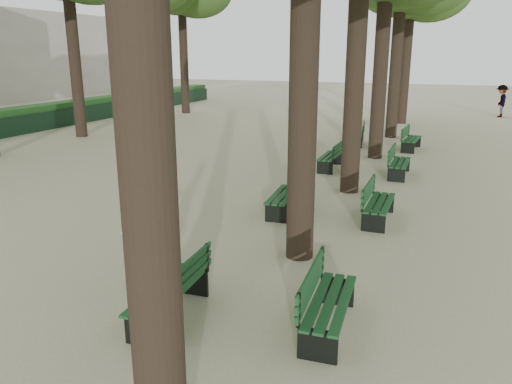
% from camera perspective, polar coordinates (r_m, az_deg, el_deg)
% --- Properties ---
extents(ground, '(120.00, 120.00, 0.00)m').
position_cam_1_polar(ground, '(7.89, -12.36, -13.61)').
color(ground, tan).
rests_on(ground, ground).
extents(bench_left_0, '(0.65, 1.82, 0.92)m').
position_cam_1_polar(bench_left_0, '(7.63, -9.82, -12.18)').
color(bench_left_0, black).
rests_on(bench_left_0, ground).
extents(bench_left_1, '(0.72, 1.84, 0.92)m').
position_cam_1_polar(bench_left_1, '(12.24, 3.19, -1.12)').
color(bench_left_1, black).
rests_on(bench_left_1, ground).
extents(bench_left_2, '(0.58, 1.80, 0.92)m').
position_cam_1_polar(bench_left_2, '(16.98, 8.50, 3.51)').
color(bench_left_2, black).
rests_on(bench_left_2, ground).
extents(bench_left_3, '(0.79, 1.86, 0.92)m').
position_cam_1_polar(bench_left_3, '(21.73, 11.42, 6.04)').
color(bench_left_3, black).
rests_on(bench_left_3, ground).
extents(bench_right_0, '(0.67, 1.83, 0.92)m').
position_cam_1_polar(bench_right_0, '(7.30, 8.31, -13.50)').
color(bench_right_0, black).
rests_on(bench_right_0, ground).
extents(bench_right_1, '(0.58, 1.80, 0.92)m').
position_cam_1_polar(bench_right_1, '(11.93, 13.85, -2.02)').
color(bench_right_1, black).
rests_on(bench_right_1, ground).
extents(bench_right_2, '(0.58, 1.80, 0.92)m').
position_cam_1_polar(bench_right_2, '(16.45, 16.05, 2.67)').
color(bench_right_2, black).
rests_on(bench_right_2, ground).
extents(bench_right_3, '(0.72, 1.84, 0.92)m').
position_cam_1_polar(bench_right_3, '(21.07, 17.32, 5.34)').
color(bench_right_3, black).
rests_on(bench_right_3, ground).
extents(man_with_map, '(0.66, 0.77, 1.82)m').
position_cam_1_polar(man_with_map, '(8.24, -12.33, -5.30)').
color(man_with_map, black).
rests_on(man_with_map, ground).
extents(pedestrian_a, '(0.88, 0.88, 1.81)m').
position_cam_1_polar(pedestrian_a, '(29.41, 11.38, 9.75)').
color(pedestrian_a, '#262628').
rests_on(pedestrian_a, ground).
extents(pedestrian_b, '(0.42, 1.25, 1.93)m').
position_cam_1_polar(pedestrian_b, '(33.83, 26.21, 9.31)').
color(pedestrian_b, '#262628').
rests_on(pedestrian_b, ground).
extents(building_far, '(12.00, 16.00, 7.00)m').
position_cam_1_polar(building_far, '(51.35, -25.69, 13.89)').
color(building_far, '#B7B2A3').
rests_on(building_far, ground).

